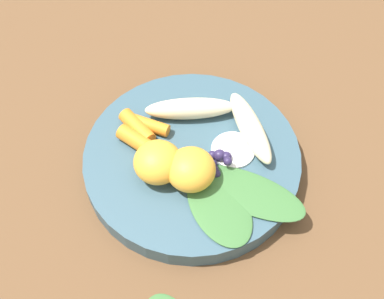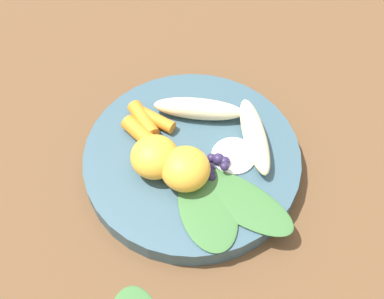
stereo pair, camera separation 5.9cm
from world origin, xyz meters
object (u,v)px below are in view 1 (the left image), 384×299
at_px(orange_segment_near, 191,169).
at_px(bowl, 192,160).
at_px(banana_peeled_left, 190,109).
at_px(banana_peeled_right, 250,127).

bearing_deg(orange_segment_near, bowl, 99.11).
xyz_separation_m(bowl, banana_peeled_left, (-0.01, 0.06, 0.03)).
bearing_deg(banana_peeled_left, banana_peeled_right, 155.06).
height_order(banana_peeled_left, orange_segment_near, orange_segment_near).
distance_m(bowl, banana_peeled_right, 0.08).
bearing_deg(banana_peeled_left, orange_segment_near, 87.46).
relative_size(banana_peeled_left, orange_segment_near, 1.98).
height_order(bowl, banana_peeled_right, banana_peeled_right).
xyz_separation_m(banana_peeled_left, banana_peeled_right, (0.08, -0.01, 0.00)).
bearing_deg(banana_peeled_left, bowl, 89.09).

